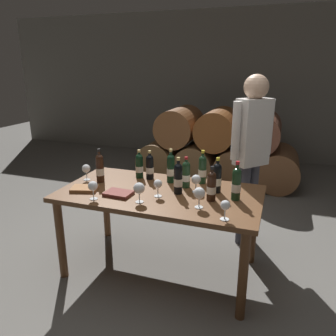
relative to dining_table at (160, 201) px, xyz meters
name	(u,v)px	position (x,y,z in m)	size (l,w,h in m)	color
ground_plane	(161,268)	(0.00, 0.00, -0.67)	(14.00, 14.00, 0.00)	#66635E
cellar_back_wall	(235,86)	(0.00, 4.20, 0.73)	(10.00, 0.24, 2.80)	slate
barrel_stack	(218,148)	(0.00, 2.60, -0.13)	(2.49, 0.90, 1.15)	brown
dining_table	(160,201)	(0.00, 0.00, 0.00)	(1.70, 0.90, 0.76)	brown
wine_bottle_0	(217,177)	(0.46, 0.14, 0.22)	(0.07, 0.07, 0.30)	black
wine_bottle_1	(178,178)	(0.16, 0.01, 0.23)	(0.07, 0.07, 0.31)	black
wine_bottle_2	(236,183)	(0.63, 0.03, 0.23)	(0.07, 0.07, 0.32)	#19381E
wine_bottle_3	(139,166)	(-0.31, 0.27, 0.21)	(0.07, 0.07, 0.27)	black
wine_bottle_4	(171,168)	(0.01, 0.25, 0.23)	(0.07, 0.07, 0.31)	black
wine_bottle_5	(150,167)	(-0.21, 0.27, 0.21)	(0.07, 0.07, 0.27)	black
wine_bottle_6	(186,174)	(0.18, 0.17, 0.21)	(0.07, 0.07, 0.28)	#19381E
wine_bottle_7	(202,169)	(0.29, 0.33, 0.22)	(0.07, 0.07, 0.31)	#19381E
wine_bottle_8	(100,168)	(-0.61, 0.05, 0.23)	(0.07, 0.07, 0.31)	black
wine_bottle_9	(212,186)	(0.45, -0.05, 0.21)	(0.07, 0.07, 0.28)	black
wine_glass_0	(225,206)	(0.61, -0.35, 0.19)	(0.07, 0.07, 0.14)	white
wine_glass_1	(158,185)	(0.02, -0.11, 0.19)	(0.07, 0.07, 0.15)	white
wine_glass_2	(86,169)	(-0.75, 0.05, 0.20)	(0.08, 0.08, 0.15)	white
wine_glass_3	(199,194)	(0.39, -0.22, 0.20)	(0.09, 0.09, 0.16)	white
wine_glass_4	(196,180)	(0.29, 0.08, 0.20)	(0.08, 0.08, 0.15)	white
wine_glass_5	(139,189)	(-0.07, -0.27, 0.21)	(0.09, 0.09, 0.16)	white
wine_glass_6	(93,187)	(-0.45, -0.34, 0.20)	(0.08, 0.08, 0.15)	white
tasting_notebook	(85,189)	(-0.63, -0.19, 0.11)	(0.22, 0.16, 0.03)	#936038
leather_ledger	(118,193)	(-0.30, -0.19, 0.11)	(0.22, 0.16, 0.03)	brown
sommelier_presenting	(252,146)	(0.67, 0.75, 0.37)	(0.36, 0.39, 1.72)	#383842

